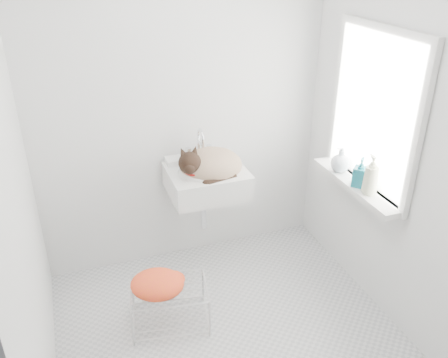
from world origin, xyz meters
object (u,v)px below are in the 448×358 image
object	(u,v)px
wire_rack	(170,305)
bottle_c	(339,171)
cat	(209,165)
bottle_b	(359,186)
sink	(206,170)
bottle_a	(368,193)

from	to	relation	value
wire_rack	bottle_c	xyz separation A→B (m)	(1.34, 0.18, 0.70)
cat	bottle_b	size ratio (longest dim) A/B	2.39
bottle_b	sink	bearing A→B (deg)	146.81
bottle_a	sink	bearing A→B (deg)	142.03
sink	wire_rack	xyz separation A→B (m)	(-0.44, -0.53, -0.70)
bottle_b	wire_rack	bearing A→B (deg)	177.51
wire_rack	bottle_c	bearing A→B (deg)	7.73
bottle_c	wire_rack	bearing A→B (deg)	-172.27
wire_rack	bottle_b	size ratio (longest dim) A/B	2.46
bottle_a	bottle_b	distance (m)	0.11
bottle_a	cat	bearing A→B (deg)	142.39
bottle_b	cat	bearing A→B (deg)	147.28
bottle_a	bottle_b	size ratio (longest dim) A/B	1.12
cat	bottle_b	bearing A→B (deg)	-29.33
bottle_c	bottle_b	bearing A→B (deg)	-90.00
sink	wire_rack	world-z (taller)	sink
sink	bottle_b	xyz separation A→B (m)	(0.90, -0.59, 0.00)
bottle_a	bottle_c	size ratio (longest dim) A/B	1.26
bottle_b	bottle_c	world-z (taller)	bottle_b
sink	bottle_c	world-z (taller)	sink
sink	bottle_b	bearing A→B (deg)	-33.19
sink	cat	size ratio (longest dim) A/B	1.17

